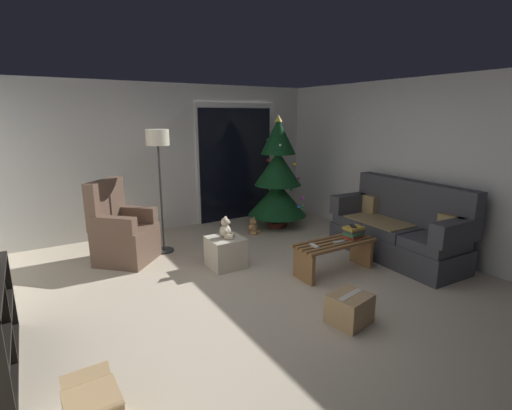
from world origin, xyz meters
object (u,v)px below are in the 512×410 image
(floor_lamp, at_px, (158,150))
(ottoman, at_px, (226,252))
(cell_phone, at_px, (353,226))
(armchair, at_px, (122,233))
(teddy_bear_cream, at_px, (226,229))
(book_stack, at_px, (354,232))
(remote_white, at_px, (314,246))
(christmas_tree, at_px, (278,179))
(remote_silver, at_px, (339,242))
(cardboard_box_taped_mid_floor, at_px, (350,308))
(couch, at_px, (399,230))
(coffee_table, at_px, (334,252))
(teddy_bear_honey_by_tree, at_px, (253,227))

(floor_lamp, bearing_deg, ottoman, -62.02)
(cell_phone, relative_size, floor_lamp, 0.08)
(armchair, xyz_separation_m, teddy_bear_cream, (1.12, -0.92, 0.12))
(cell_phone, distance_m, teddy_bear_cream, 1.65)
(armchair, bearing_deg, cell_phone, -35.86)
(floor_lamp, bearing_deg, teddy_bear_cream, -61.81)
(book_stack, height_order, armchair, armchair)
(remote_white, xyz_separation_m, teddy_bear_cream, (-0.74, 0.90, 0.09))
(remote_white, height_order, christmas_tree, christmas_tree)
(remote_silver, relative_size, remote_white, 1.00)
(remote_silver, bearing_deg, cardboard_box_taped_mid_floor, 151.30)
(remote_white, distance_m, cardboard_box_taped_mid_floor, 1.07)
(couch, distance_m, remote_white, 1.50)
(coffee_table, distance_m, remote_silver, 0.17)
(couch, relative_size, cardboard_box_taped_mid_floor, 4.49)
(remote_white, bearing_deg, book_stack, -172.41)
(teddy_bear_cream, bearing_deg, coffee_table, -39.36)
(christmas_tree, height_order, teddy_bear_cream, christmas_tree)
(ottoman, bearing_deg, cardboard_box_taped_mid_floor, -78.12)
(christmas_tree, distance_m, armchair, 2.80)
(couch, xyz_separation_m, book_stack, (-0.84, 0.05, 0.10))
(remote_silver, height_order, cardboard_box_taped_mid_floor, remote_silver)
(christmas_tree, height_order, teddy_bear_honey_by_tree, christmas_tree)
(coffee_table, distance_m, christmas_tree, 2.22)
(teddy_bear_cream, distance_m, teddy_bear_honey_by_tree, 1.51)
(cell_phone, distance_m, teddy_bear_honey_by_tree, 2.01)
(remote_white, distance_m, christmas_tree, 2.30)
(couch, distance_m, remote_silver, 1.15)
(teddy_bear_cream, bearing_deg, remote_silver, -41.36)
(ottoman, xyz_separation_m, teddy_bear_cream, (0.01, -0.01, 0.32))
(armchair, bearing_deg, floor_lamp, 6.93)
(floor_lamp, bearing_deg, remote_white, -56.08)
(book_stack, distance_m, cell_phone, 0.08)
(coffee_table, bearing_deg, teddy_bear_cream, 140.64)
(teddy_bear_honey_by_tree, relative_size, cardboard_box_taped_mid_floor, 0.65)
(teddy_bear_honey_by_tree, bearing_deg, cardboard_box_taped_mid_floor, -102.60)
(christmas_tree, xyz_separation_m, teddy_bear_honey_by_tree, (-0.60, -0.14, -0.76))
(armchair, relative_size, teddy_bear_honey_by_tree, 3.96)
(coffee_table, height_order, remote_silver, remote_silver)
(book_stack, relative_size, armchair, 0.24)
(remote_silver, xyz_separation_m, christmas_tree, (0.54, 2.13, 0.45))
(floor_lamp, distance_m, cardboard_box_taped_mid_floor, 3.30)
(teddy_bear_honey_by_tree, xyz_separation_m, cardboard_box_taped_mid_floor, (-0.65, -2.90, 0.03))
(teddy_bear_cream, relative_size, teddy_bear_honey_by_tree, 1.00)
(couch, relative_size, ottoman, 4.47)
(remote_white, xyz_separation_m, ottoman, (-0.75, 0.91, -0.23))
(armchair, distance_m, teddy_bear_honey_by_tree, 2.18)
(remote_silver, distance_m, book_stack, 0.32)
(cell_phone, height_order, teddy_bear_cream, teddy_bear_cream)
(coffee_table, relative_size, cell_phone, 7.64)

